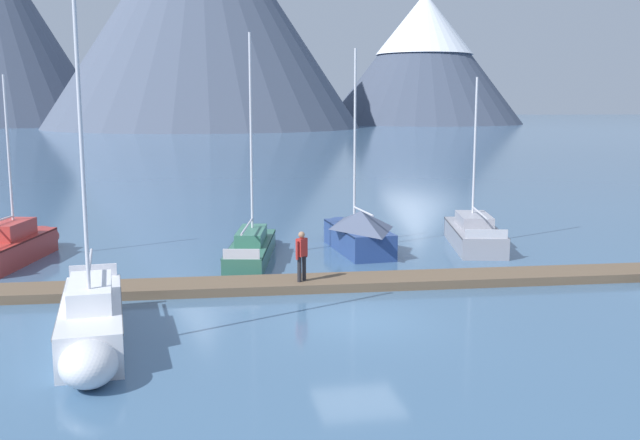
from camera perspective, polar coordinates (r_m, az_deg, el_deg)
The scene contains 10 objects.
ground_plane at distance 21.20m, azimuth 3.03°, elevation -7.90°, with size 700.00×700.00×0.00m, color #426689.
mountain_central_massif at distance 191.82m, azimuth -9.29°, elevation 16.35°, with size 79.59×79.59×60.14m.
mountain_shoulder_ridge at distance 227.07m, azimuth 8.15°, elevation 12.63°, with size 59.54×59.54×38.70m.
dock at distance 24.92m, azimuth 0.85°, elevation -4.94°, with size 28.39×3.22×0.30m.
sailboat_nearest_berth at distance 31.43m, azimuth -22.82°, elevation -1.78°, with size 3.08×6.70×7.30m.
sailboat_second_berth at distance 19.69m, azimuth -17.48°, elevation -7.59°, with size 2.09×7.19×9.16m.
sailboat_mid_dock_port at distance 29.57m, azimuth -5.32°, elevation -2.01°, with size 2.81×7.56×8.93m.
sailboat_mid_dock_starboard at distance 31.09m, azimuth 2.82°, elevation -0.82°, with size 2.24×6.34×8.45m.
sailboat_far_berth at distance 32.95m, azimuth 11.81°, elevation -0.91°, with size 3.26×7.23×7.31m.
person_on_dock at distance 24.30m, azimuth -1.45°, elevation -2.60°, with size 0.45×0.44×1.69m.
Camera 1 is at (-4.83, -19.68, 6.21)m, focal length 40.86 mm.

